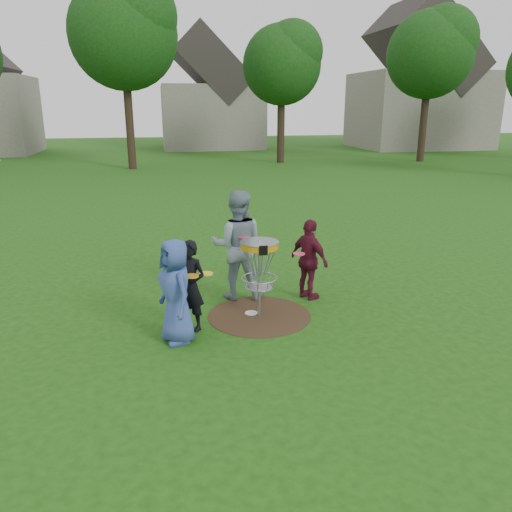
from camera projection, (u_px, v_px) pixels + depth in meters
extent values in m
plane|color=#19470F|center=(259.00, 316.00, 8.72)|extent=(100.00, 100.00, 0.00)
cylinder|color=#47331E|center=(259.00, 315.00, 8.71)|extent=(1.80, 1.80, 0.01)
imported|color=#364D96|center=(176.00, 291.00, 7.57)|extent=(0.77, 0.93, 1.64)
imported|color=black|center=(190.00, 286.00, 7.99)|extent=(0.65, 0.61, 1.50)
imported|color=gray|center=(237.00, 245.00, 9.27)|extent=(1.13, 0.95, 2.06)
imported|color=#5A1427|center=(309.00, 260.00, 9.28)|extent=(0.75, 0.97, 1.53)
cylinder|color=white|center=(251.00, 313.00, 8.80)|extent=(0.22, 0.22, 0.02)
cylinder|color=#9EA0A5|center=(259.00, 278.00, 8.51)|extent=(0.05, 0.05, 1.38)
cylinder|color=orange|center=(259.00, 245.00, 8.34)|extent=(0.64, 0.64, 0.10)
cylinder|color=#9EA0A5|center=(259.00, 242.00, 8.32)|extent=(0.66, 0.66, 0.01)
cube|color=black|center=(263.00, 251.00, 8.04)|extent=(0.14, 0.02, 0.16)
torus|color=#9EA0A5|center=(259.00, 278.00, 8.51)|extent=(0.62, 0.62, 0.02)
torus|color=#9EA0A5|center=(259.00, 287.00, 8.56)|extent=(0.50, 0.50, 0.02)
cylinder|color=#9EA0A5|center=(259.00, 287.00, 8.56)|extent=(0.44, 0.44, 0.01)
cylinder|color=orange|center=(192.00, 276.00, 7.68)|extent=(0.22, 0.22, 0.02)
cylinder|color=yellow|center=(206.00, 274.00, 8.05)|extent=(0.22, 0.22, 0.02)
cylinder|color=#F03F55|center=(243.00, 236.00, 8.96)|extent=(0.22, 0.22, 0.02)
cylinder|color=#FD4273|center=(299.00, 254.00, 9.05)|extent=(0.22, 0.22, 0.02)
cylinder|color=#38281C|center=(130.00, 127.00, 27.67)|extent=(0.46, 0.46, 4.62)
sphere|color=#164211|center=(123.00, 35.00, 26.28)|extent=(5.72, 5.72, 5.72)
cylinder|color=#38281C|center=(281.00, 132.00, 30.85)|extent=(0.46, 0.46, 3.78)
sphere|color=#164211|center=(282.00, 65.00, 29.72)|extent=(4.68, 4.68, 4.68)
cylinder|color=#38281C|center=(423.00, 128.00, 31.50)|extent=(0.46, 0.46, 4.20)
sphere|color=#164211|center=(430.00, 55.00, 30.24)|extent=(5.20, 5.20, 5.20)
cube|color=gray|center=(211.00, 117.00, 41.38)|extent=(8.00, 7.00, 5.00)
cube|color=#2D2826|center=(210.00, 66.00, 40.23)|extent=(6.11, 7.14, 6.11)
cube|color=gray|center=(418.00, 111.00, 41.54)|extent=(10.00, 8.00, 6.00)
cube|color=#2D2826|center=(424.00, 49.00, 40.13)|extent=(7.64, 8.16, 7.64)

